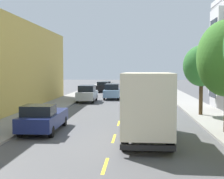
{
  "coord_description": "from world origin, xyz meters",
  "views": [
    {
      "loc": [
        1.19,
        -5.4,
        3.8
      ],
      "look_at": [
        -1.36,
        28.99,
        1.61
      ],
      "focal_mm": 51.72,
      "sensor_mm": 36.0,
      "label": 1
    }
  ],
  "objects": [
    {
      "name": "parked_pickup_navy",
      "position": [
        -4.4,
        13.59,
        0.83
      ],
      "size": [
        2.12,
        5.34,
        1.73
      ],
      "color": "navy",
      "rests_on": "ground_plane"
    },
    {
      "name": "parked_pickup_black",
      "position": [
        -4.27,
        48.05,
        0.83
      ],
      "size": [
        2.13,
        5.35,
        1.73
      ],
      "color": "black",
      "rests_on": "ground_plane"
    },
    {
      "name": "parked_suv_silver",
      "position": [
        -4.43,
        31.42,
        0.99
      ],
      "size": [
        2.0,
        4.82,
        1.93
      ],
      "color": "#B2B5BA",
      "rests_on": "ground_plane"
    },
    {
      "name": "moving_sky_sedan",
      "position": [
        -1.8,
        35.34,
        0.99
      ],
      "size": [
        1.95,
        4.8,
        1.93
      ],
      "color": "#7A9EC6",
      "rests_on": "ground_plane"
    },
    {
      "name": "sidewalk_left",
      "position": [
        -7.1,
        28.0,
        0.07
      ],
      "size": [
        3.2,
        120.0,
        0.14
      ],
      "primitive_type": "cube",
      "color": "gray",
      "rests_on": "ground_plane"
    },
    {
      "name": "delivery_box_truck",
      "position": [
        1.79,
        11.49,
        2.0
      ],
      "size": [
        2.57,
        7.14,
        3.61
      ],
      "color": "beige",
      "rests_on": "ground_plane"
    },
    {
      "name": "ground_plane",
      "position": [
        0.0,
        30.0,
        0.0
      ],
      "size": [
        160.0,
        160.0,
        0.0
      ],
      "primitive_type": "plane",
      "color": "#4C4C4F"
    },
    {
      "name": "sidewalk_right",
      "position": [
        7.1,
        28.0,
        0.07
      ],
      "size": [
        3.2,
        120.0,
        0.14
      ],
      "primitive_type": "cube",
      "color": "gray",
      "rests_on": "ground_plane"
    },
    {
      "name": "parked_hatchback_charcoal",
      "position": [
        4.3,
        48.65,
        0.76
      ],
      "size": [
        1.82,
        4.04,
        1.5
      ],
      "color": "#333338",
      "rests_on": "ground_plane"
    },
    {
      "name": "parked_wagon_burgundy",
      "position": [
        -4.31,
        54.56,
        0.8
      ],
      "size": [
        1.93,
        4.74,
        1.5
      ],
      "color": "maroon",
      "rests_on": "ground_plane"
    },
    {
      "name": "lane_centerline_dashes",
      "position": [
        0.0,
        24.5,
        0.0
      ],
      "size": [
        0.14,
        47.2,
        0.01
      ],
      "color": "yellow",
      "rests_on": "ground_plane"
    },
    {
      "name": "street_tree_third",
      "position": [
        6.4,
        20.8,
        4.04
      ],
      "size": [
        2.9,
        2.9,
        5.56
      ],
      "color": "#47331E",
      "rests_on": "sidewalk_right"
    }
  ]
}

